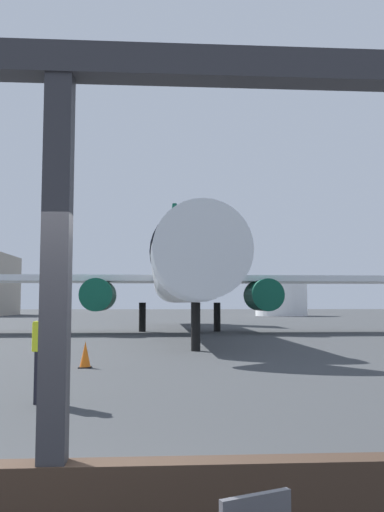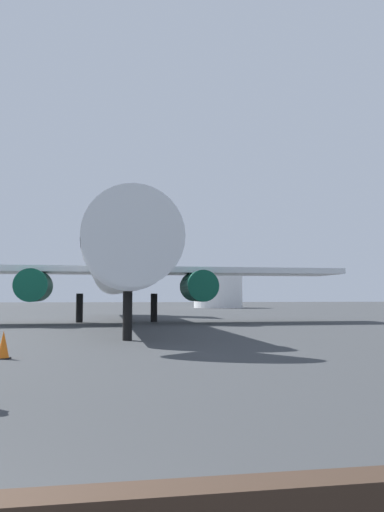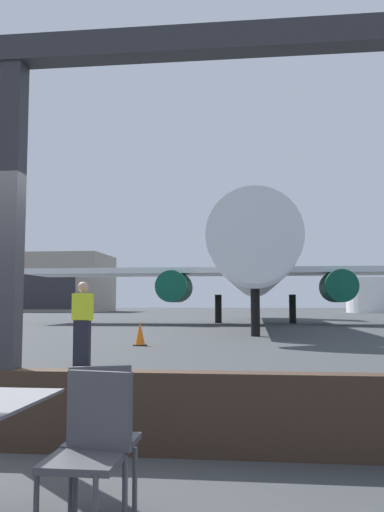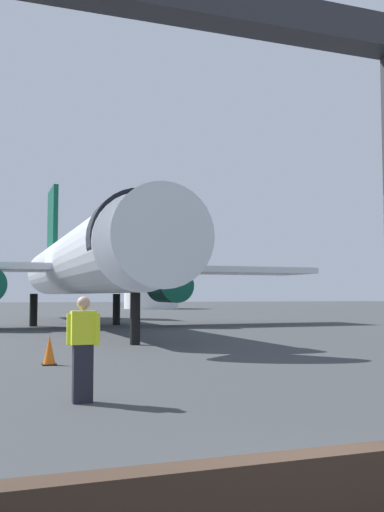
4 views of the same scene
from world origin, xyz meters
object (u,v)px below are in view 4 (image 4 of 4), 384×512
at_px(ground_crew_worker, 83,347).
at_px(traffic_cone, 49,351).
at_px(airplane, 80,263).
at_px(fuel_storage_tank, 151,291).

xyz_separation_m(ground_crew_worker, traffic_cone, (0.05, 5.49, -0.55)).
bearing_deg(airplane, ground_crew_worker, -98.73).
xyz_separation_m(traffic_cone, fuel_storage_tank, (19.59, 59.90, 2.01)).
height_order(airplane, ground_crew_worker, airplane).
relative_size(airplane, ground_crew_worker, 18.90).
distance_m(airplane, fuel_storage_tank, 45.14).
distance_m(airplane, traffic_cone, 18.37).
bearing_deg(ground_crew_worker, traffic_cone, 89.52).
bearing_deg(traffic_cone, fuel_storage_tank, 71.89).
distance_m(ground_crew_worker, fuel_storage_tank, 68.29).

